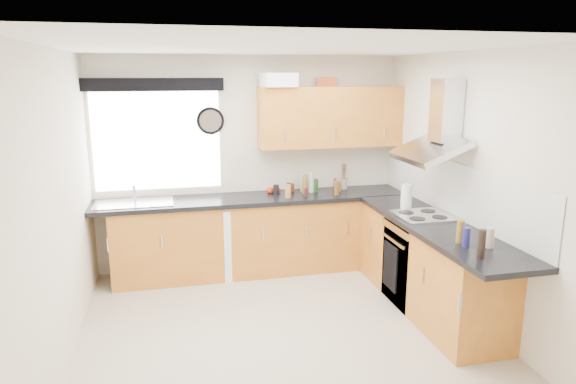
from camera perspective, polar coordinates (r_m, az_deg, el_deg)
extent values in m
plane|color=beige|center=(4.86, -0.58, -15.17)|extent=(3.60, 3.60, 0.00)
cube|color=white|center=(4.29, -0.66, 15.77)|extent=(3.60, 3.60, 0.02)
cube|color=silver|center=(6.14, -4.32, 3.19)|extent=(3.60, 0.02, 2.50)
cube|color=silver|center=(2.76, 7.73, -9.32)|extent=(3.60, 0.02, 2.50)
cube|color=silver|center=(4.39, -24.21, -1.91)|extent=(0.02, 3.60, 2.50)
cube|color=silver|center=(5.10, 19.51, 0.45)|extent=(0.02, 3.60, 2.50)
cube|color=white|center=(6.01, -14.33, 5.50)|extent=(1.40, 0.02, 1.10)
cube|color=black|center=(5.88, -14.69, 11.49)|extent=(1.50, 0.18, 0.14)
cube|color=white|center=(5.36, 17.65, 0.40)|extent=(0.01, 3.00, 0.54)
cube|color=#AF6722|center=(6.04, -4.69, -5.00)|extent=(3.00, 0.58, 0.86)
cube|color=#AF6722|center=(6.45, 9.54, -3.96)|extent=(0.60, 0.60, 0.86)
cube|color=#AF6722|center=(5.31, 15.30, -8.02)|extent=(0.58, 2.10, 0.86)
cube|color=black|center=(5.92, -3.80, -0.77)|extent=(3.60, 0.62, 0.05)
cube|color=black|center=(5.04, 16.31, -3.77)|extent=(0.62, 2.42, 0.05)
cube|color=black|center=(5.43, 14.45, -7.55)|extent=(0.56, 0.58, 0.85)
cube|color=silver|center=(5.28, 14.75, -2.54)|extent=(0.52, 0.52, 0.01)
cube|color=#AF6722|center=(6.12, 4.76, 8.34)|extent=(1.70, 0.35, 0.70)
cube|color=white|center=(6.05, -5.17, -5.15)|extent=(0.64, 0.62, 0.83)
cylinder|color=black|center=(5.98, -8.60, 7.81)|extent=(0.31, 0.04, 0.31)
cube|color=white|center=(5.83, -1.02, 12.35)|extent=(0.40, 0.31, 0.15)
cube|color=#B64B25|center=(6.19, 4.32, 12.12)|extent=(0.27, 0.25, 0.10)
cylinder|color=gray|center=(6.35, 6.21, 0.95)|extent=(0.10, 0.10, 0.13)
cylinder|color=white|center=(5.54, 13.02, -0.46)|extent=(0.13, 0.13, 0.25)
cylinder|color=#3D1517|center=(5.93, 1.99, -0.02)|extent=(0.04, 0.04, 0.10)
cylinder|color=brown|center=(6.01, 5.41, 0.46)|extent=(0.06, 0.06, 0.17)
cylinder|color=#A68039|center=(5.85, 0.00, 0.07)|extent=(0.07, 0.07, 0.15)
cylinder|color=brown|center=(6.07, 1.88, 0.89)|extent=(0.06, 0.06, 0.22)
cylinder|color=maroon|center=(6.18, 0.45, 0.52)|extent=(0.05, 0.05, 0.10)
cylinder|color=#402D23|center=(6.28, 5.24, 0.88)|extent=(0.04, 0.04, 0.14)
cylinder|color=#B3AC98|center=(6.13, 2.56, 1.13)|extent=(0.07, 0.07, 0.25)
cylinder|color=black|center=(6.02, -1.33, 0.27)|extent=(0.07, 0.07, 0.11)
cylinder|color=#34261D|center=(6.07, 0.05, 0.44)|extent=(0.05, 0.05, 0.13)
cylinder|color=#163F17|center=(6.15, 3.04, 0.73)|extent=(0.07, 0.07, 0.15)
cylinder|color=brown|center=(6.22, 5.73, 0.57)|extent=(0.05, 0.05, 0.10)
cylinder|color=#BEB3A2|center=(6.16, 1.61, 1.11)|extent=(0.05, 0.05, 0.23)
cylinder|color=brown|center=(4.53, 18.61, -4.18)|extent=(0.06, 0.06, 0.20)
cylinder|color=black|center=(4.21, 20.71, -5.41)|extent=(0.06, 0.06, 0.23)
cylinder|color=#B2A398|center=(4.49, 21.52, -4.76)|extent=(0.07, 0.07, 0.17)
cylinder|color=navy|center=(4.45, 19.18, -4.75)|extent=(0.06, 0.06, 0.16)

